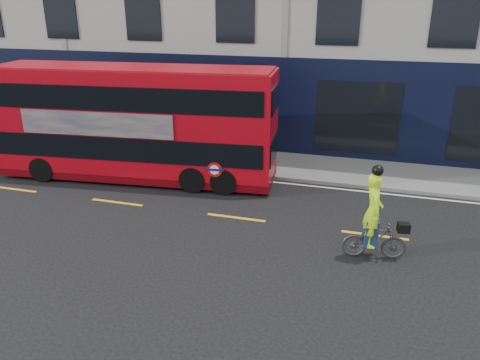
% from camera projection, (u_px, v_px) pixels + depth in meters
% --- Properties ---
extents(ground, '(120.00, 120.00, 0.00)m').
position_uv_depth(ground, '(220.00, 241.00, 12.61)').
color(ground, black).
rests_on(ground, ground).
extents(pavement, '(60.00, 3.00, 0.12)m').
position_uv_depth(pavement, '(273.00, 164.00, 18.41)').
color(pavement, slate).
rests_on(pavement, ground).
extents(kerb, '(60.00, 0.12, 0.13)m').
position_uv_depth(kerb, '(264.00, 176.00, 17.07)').
color(kerb, slate).
rests_on(kerb, ground).
extents(road_edge_line, '(58.00, 0.10, 0.01)m').
position_uv_depth(road_edge_line, '(262.00, 181.00, 16.82)').
color(road_edge_line, silver).
rests_on(road_edge_line, ground).
extents(lane_dashes, '(58.00, 0.12, 0.01)m').
position_uv_depth(lane_dashes, '(236.00, 218.00, 13.96)').
color(lane_dashes, gold).
rests_on(lane_dashes, ground).
extents(bus, '(10.09, 3.23, 4.00)m').
position_uv_depth(bus, '(136.00, 123.00, 16.45)').
color(bus, '#B30713').
rests_on(bus, ground).
extents(cyclist, '(1.63, 0.75, 2.46)m').
position_uv_depth(cyclist, '(374.00, 226.00, 11.49)').
color(cyclist, '#484A4D').
rests_on(cyclist, ground).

